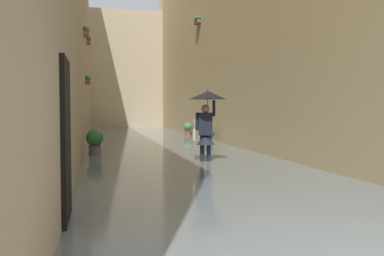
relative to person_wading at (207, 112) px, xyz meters
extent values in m
plane|color=slate|center=(0.58, -6.75, -1.48)|extent=(73.33, 73.33, 0.00)
cube|color=slate|center=(0.58, -6.75, -1.42)|extent=(6.39, 35.33, 0.11)
cube|color=tan|center=(-3.11, -6.75, 3.99)|extent=(1.80, 33.33, 10.94)
cube|color=brown|center=(-2.11, -9.56, 4.45)|extent=(0.20, 0.70, 0.18)
ellipsoid|color=#387F3D|center=(-2.11, -9.56, 4.61)|extent=(0.28, 0.76, 0.24)
cube|color=black|center=(3.36, 5.41, -0.38)|extent=(0.08, 1.10, 2.20)
cube|color=brown|center=(3.28, -7.70, 1.24)|extent=(0.20, 0.70, 0.18)
ellipsoid|color=#387F3D|center=(3.28, -7.70, 1.40)|extent=(0.28, 0.76, 0.24)
cube|color=#9E563D|center=(3.28, -5.43, 2.91)|extent=(0.20, 0.70, 0.18)
ellipsoid|color=#428947|center=(3.28, -5.43, 3.07)|extent=(0.28, 0.76, 0.24)
cube|color=brown|center=(3.28, -11.19, 3.49)|extent=(0.20, 0.70, 0.18)
ellipsoid|color=#2D7033|center=(3.28, -11.19, 3.65)|extent=(0.28, 0.76, 0.24)
cube|color=beige|center=(0.58, -22.31, 3.10)|extent=(9.19, 1.80, 9.16)
cube|color=#4C4233|center=(0.11, -0.03, -1.43)|extent=(0.17, 0.26, 0.10)
cylinder|color=#1E2333|center=(0.11, -0.03, -1.01)|extent=(0.15, 0.15, 0.73)
cube|color=#4C4233|center=(-0.06, 0.01, -1.43)|extent=(0.17, 0.26, 0.10)
cylinder|color=#1E2333|center=(-0.06, 0.01, -1.01)|extent=(0.15, 0.15, 0.73)
cube|color=#1E2333|center=(0.03, -0.01, -0.34)|extent=(0.42, 0.31, 0.62)
cone|color=#1E2333|center=(0.03, -0.01, -0.77)|extent=(0.61, 0.61, 0.28)
sphere|color=tan|center=(0.03, -0.01, 0.08)|extent=(0.22, 0.22, 0.22)
cylinder|color=#1E2333|center=(-0.20, 0.05, 0.09)|extent=(0.10, 0.10, 0.44)
cylinder|color=#1E2333|center=(0.25, -0.06, -0.27)|extent=(0.10, 0.10, 0.48)
cylinder|color=black|center=(-0.03, 0.01, 0.21)|extent=(0.02, 0.02, 0.48)
cone|color=black|center=(-0.03, 0.01, 0.45)|extent=(1.02, 1.02, 0.22)
cylinder|color=black|center=(-0.03, 0.01, 0.59)|extent=(0.01, 0.01, 0.08)
cube|color=beige|center=(0.33, -0.07, -0.63)|extent=(0.13, 0.29, 0.32)
torus|color=beige|center=(0.33, -0.07, -0.35)|extent=(0.09, 0.30, 0.30)
cylinder|color=#66605B|center=(3.00, -2.22, -1.28)|extent=(0.37, 0.37, 0.39)
torus|color=#56524E|center=(3.00, -2.22, -1.09)|extent=(0.41, 0.41, 0.04)
ellipsoid|color=#2D7033|center=(3.00, -2.22, -0.83)|extent=(0.53, 0.53, 0.51)
cylinder|color=brown|center=(-1.93, -11.09, -1.30)|extent=(0.31, 0.31, 0.36)
torus|color=brown|center=(-1.93, -11.09, -1.12)|extent=(0.35, 0.35, 0.04)
ellipsoid|color=#428947|center=(-1.93, -11.09, -0.91)|extent=(0.45, 0.45, 0.42)
cylinder|color=#9E563D|center=(-1.76, -6.18, -1.33)|extent=(0.37, 0.37, 0.28)
torus|color=brown|center=(-1.76, -6.18, -1.19)|extent=(0.41, 0.41, 0.04)
ellipsoid|color=#23602D|center=(-1.76, -6.18, -0.99)|extent=(0.55, 0.55, 0.41)
camera|label=1|loc=(2.98, 11.00, 0.08)|focal=38.87mm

